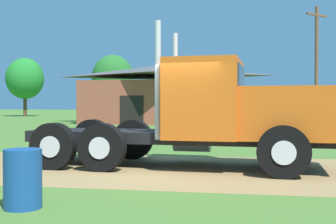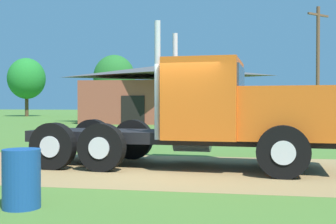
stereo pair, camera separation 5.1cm
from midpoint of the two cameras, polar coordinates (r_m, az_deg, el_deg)
name	(u,v)px [view 1 (the left image)]	position (r m, az deg, el deg)	size (l,w,h in m)	color
ground_plane	(170,169)	(10.49, 0.06, -7.58)	(200.00, 200.00, 0.00)	#4D772E
dirt_track	(170,169)	(10.49, 0.06, -7.56)	(120.00, 5.23, 0.01)	#9C7D4D
truck_foreground_white	(217,116)	(10.65, 6.32, -0.51)	(7.79, 3.05, 3.50)	black
steel_barrel	(23,179)	(6.95, -18.84, -8.35)	(0.57, 0.57, 0.90)	#19478C
shed_building	(164,95)	(36.21, -0.62, 2.29)	(13.40, 8.61, 4.85)	#984A36
utility_pole_near	(316,63)	(33.67, 18.99, 6.19)	(1.70, 1.60, 8.70)	brown
tree_left	(25,79)	(57.12, -18.41, 4.21)	(4.67, 4.67, 7.33)	#513823
tree_mid	(113,78)	(50.84, -7.33, 4.48)	(4.87, 4.87, 7.28)	#513823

